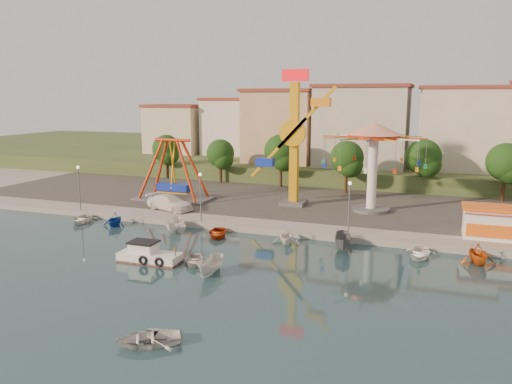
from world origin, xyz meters
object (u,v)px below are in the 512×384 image
at_px(wave_swinger, 373,147).
at_px(van, 170,202).
at_px(rowboat_a, 194,260).
at_px(skiff, 211,266).
at_px(cabin_motorboat, 148,256).
at_px(pirate_ship_ride, 173,171).
at_px(kamikaze_tower, 297,142).

relative_size(wave_swinger, van, 1.90).
bearing_deg(wave_swinger, rowboat_a, -117.63).
relative_size(skiff, van, 0.59).
relative_size(wave_swinger, rowboat_a, 3.55).
height_order(cabin_motorboat, skiff, cabin_motorboat).
relative_size(pirate_ship_ride, skiff, 2.79).
bearing_deg(van, pirate_ship_ride, 39.99).
xyz_separation_m(pirate_ship_ride, skiff, (15.79, -22.30, -3.70)).
height_order(pirate_ship_ride, skiff, pirate_ship_ride).
bearing_deg(pirate_ship_ride, van, -65.20).
relative_size(rowboat_a, van, 0.54).
xyz_separation_m(pirate_ship_ride, wave_swinger, (25.18, 1.96, 3.80)).
distance_m(kamikaze_tower, rowboat_a, 24.09).
distance_m(pirate_ship_ride, wave_swinger, 25.54).
bearing_deg(van, wave_swinger, -56.58).
bearing_deg(pirate_ship_ride, cabin_motorboat, -66.10).
relative_size(kamikaze_tower, rowboat_a, 5.05).
relative_size(pirate_ship_ride, wave_swinger, 0.86).
relative_size(cabin_motorboat, skiff, 1.51).
bearing_deg(cabin_motorboat, kamikaze_tower, 72.79).
bearing_deg(wave_swinger, van, -161.76).
bearing_deg(skiff, pirate_ship_ride, 128.30).
height_order(wave_swinger, van, wave_swinger).
height_order(pirate_ship_ride, wave_swinger, wave_swinger).
bearing_deg(kamikaze_tower, pirate_ship_ride, -173.00).
height_order(wave_swinger, cabin_motorboat, wave_swinger).
height_order(wave_swinger, rowboat_a, wave_swinger).
bearing_deg(skiff, kamikaze_tower, 92.44).
height_order(pirate_ship_ride, cabin_motorboat, pirate_ship_ride).
xyz_separation_m(kamikaze_tower, cabin_motorboat, (-6.54, -23.36, -7.96)).
height_order(pirate_ship_ride, van, pirate_ship_ride).
relative_size(kamikaze_tower, van, 2.71).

